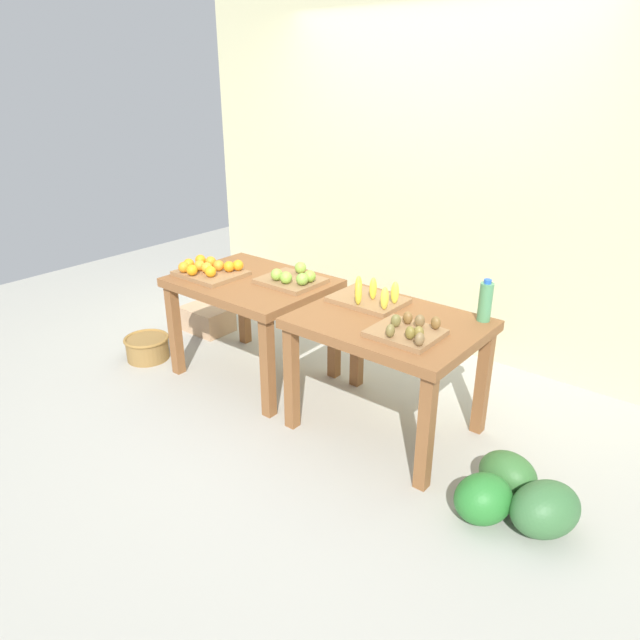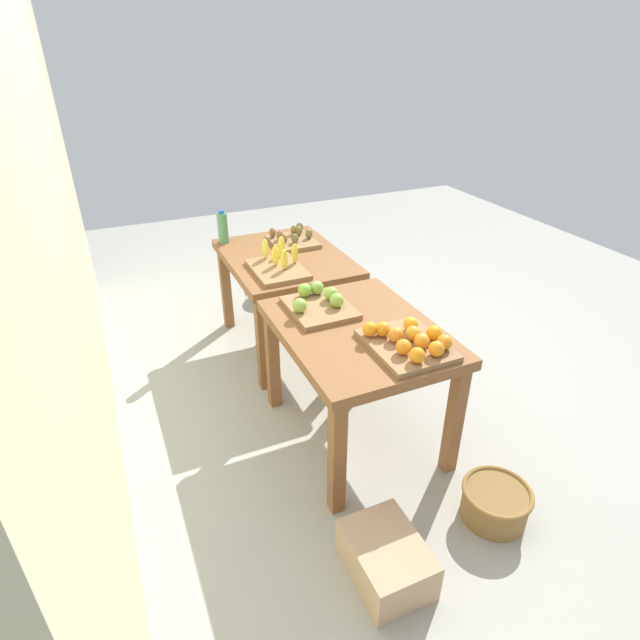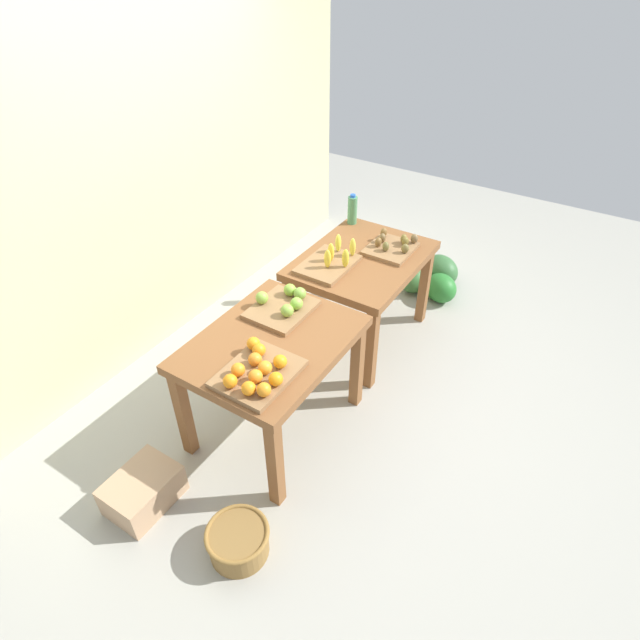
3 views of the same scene
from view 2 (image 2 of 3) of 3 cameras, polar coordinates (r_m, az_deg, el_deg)
name	(u,v)px [view 2 (image 2 of 3)]	position (r m, az deg, el deg)	size (l,w,h in m)	color
ground_plane	(317,382)	(3.56, -0.36, -6.95)	(8.00, 8.00, 0.00)	#A3A297
back_wall	(43,185)	(2.71, -28.44, 13.06)	(4.40, 0.12, 3.00)	beige
display_table_left	(358,344)	(2.79, 4.22, -2.73)	(1.04, 0.80, 0.73)	brown
display_table_right	(285,269)	(3.70, -3.89, 5.70)	(1.04, 0.80, 0.73)	brown
orange_bin	(409,342)	(2.56, 9.88, -2.37)	(0.44, 0.37, 0.11)	olive
apple_bin	(319,303)	(2.89, -0.12, 1.91)	(0.40, 0.35, 0.11)	olive
banana_crate	(278,265)	(3.40, -4.67, 6.13)	(0.44, 0.32, 0.17)	olive
kiwi_bin	(292,239)	(3.86, -3.09, 8.98)	(0.36, 0.32, 0.10)	olive
water_bottle	(223,228)	(3.91, -10.78, 10.08)	(0.08, 0.08, 0.25)	#4C8C59
watermelon_pile	(278,277)	(4.78, -4.74, 4.75)	(0.65, 0.58, 0.27)	#356636
wicker_basket	(495,502)	(2.79, 18.93, -18.66)	(0.34, 0.34, 0.18)	olive
cardboard_produce_box	(386,559)	(2.47, 7.37, -24.90)	(0.40, 0.30, 0.21)	tan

